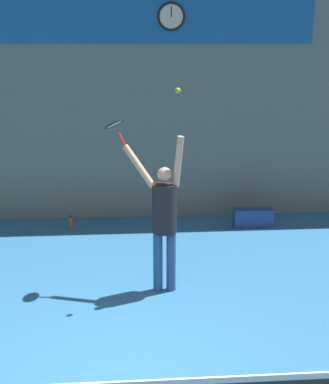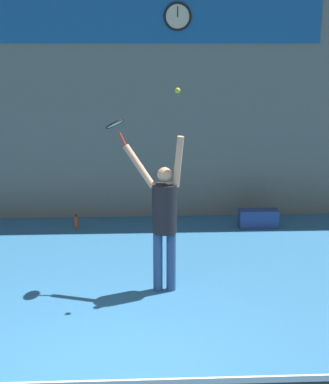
{
  "view_description": "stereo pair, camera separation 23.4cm",
  "coord_description": "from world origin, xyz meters",
  "views": [
    {
      "loc": [
        0.13,
        -4.61,
        3.28
      ],
      "look_at": [
        0.67,
        2.28,
        1.43
      ],
      "focal_mm": 50.0,
      "sensor_mm": 36.0,
      "label": 1
    },
    {
      "loc": [
        0.36,
        -4.62,
        3.28
      ],
      "look_at": [
        0.67,
        2.28,
        1.43
      ],
      "focal_mm": 50.0,
      "sensor_mm": 36.0,
      "label": 2
    }
  ],
  "objects": [
    {
      "name": "tennis_ball",
      "position": [
        0.83,
        2.19,
        2.77
      ],
      "size": [
        0.07,
        0.07,
        0.07
      ],
      "color": "#CCDB2D"
    },
    {
      "name": "equipment_bag",
      "position": [
        2.57,
        4.93,
        0.17
      ],
      "size": [
        0.74,
        0.26,
        0.34
      ],
      "color": "navy",
      "rests_on": "ground_plane"
    },
    {
      "name": "tennis_racket",
      "position": [
        0.02,
        2.65,
        2.27
      ],
      "size": [
        0.38,
        0.39,
        0.38
      ],
      "color": "red"
    },
    {
      "name": "water_bottle",
      "position": [
        -0.88,
        5.04,
        0.12
      ],
      "size": [
        0.07,
        0.07,
        0.26
      ],
      "color": "#D84C19",
      "rests_on": "ground_plane"
    },
    {
      "name": "tennis_player",
      "position": [
        0.66,
        2.28,
        1.1
      ],
      "size": [
        0.84,
        0.52,
        2.19
      ],
      "color": "#2D4C7F",
      "rests_on": "ground_plane"
    },
    {
      "name": "sponsor_banner",
      "position": [
        0.0,
        5.69,
        3.85
      ],
      "size": [
        7.5,
        0.02,
        0.95
      ],
      "color": "#195B9E"
    },
    {
      "name": "scoreboard_clock",
      "position": [
        1.06,
        5.67,
        3.85
      ],
      "size": [
        0.52,
        0.05,
        0.52
      ],
      "color": "beige"
    },
    {
      "name": "back_wall",
      "position": [
        0.0,
        5.75,
        2.5
      ],
      "size": [
        18.0,
        0.1,
        5.0
      ],
      "color": "slate",
      "rests_on": "ground_plane"
    }
  ]
}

